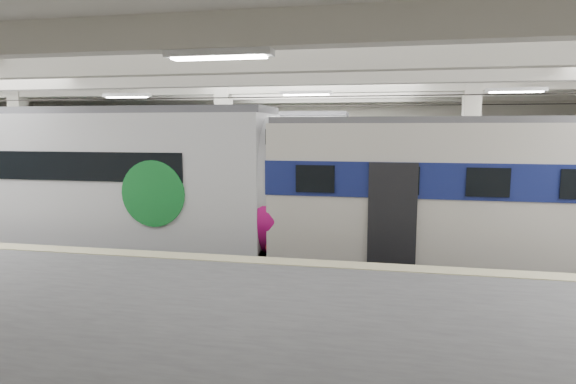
# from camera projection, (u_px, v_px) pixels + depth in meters

# --- Properties ---
(station_hall) EXTENTS (36.00, 24.00, 5.75)m
(station_hall) POSITION_uv_depth(u_px,v_px,m) (281.00, 155.00, 11.31)
(station_hall) COLOR black
(station_hall) RESTS_ON ground
(modern_emu) EXTENTS (13.84, 2.86, 4.46)m
(modern_emu) POSITION_uv_depth(u_px,v_px,m) (104.00, 185.00, 14.24)
(modern_emu) COLOR silver
(modern_emu) RESTS_ON ground
(older_rer) EXTENTS (12.45, 2.75, 4.15)m
(older_rer) POSITION_uv_depth(u_px,v_px,m) (516.00, 196.00, 12.05)
(older_rer) COLOR beige
(older_rer) RESTS_ON ground
(far_train) EXTENTS (14.12, 3.31, 4.48)m
(far_train) POSITION_uv_depth(u_px,v_px,m) (174.00, 167.00, 19.62)
(far_train) COLOR silver
(far_train) RESTS_ON ground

